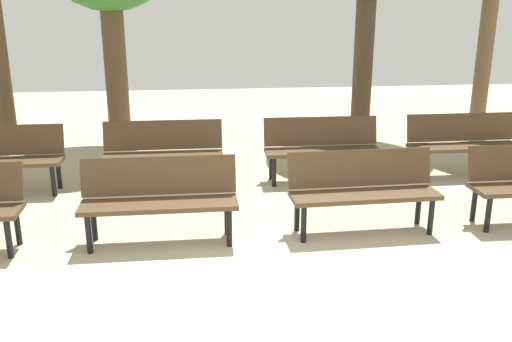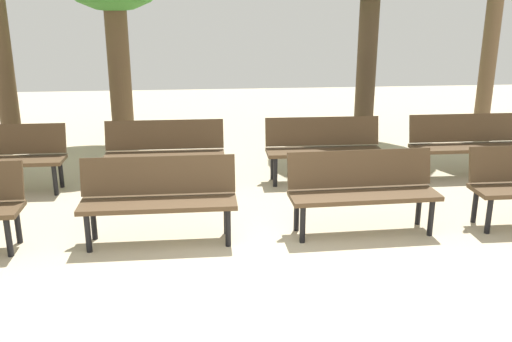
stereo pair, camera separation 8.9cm
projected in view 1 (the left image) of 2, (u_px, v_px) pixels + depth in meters
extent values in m
plane|color=#BCAD8E|center=(286.00, 312.00, 4.50)|extent=(24.00, 24.00, 0.00)
cylinder|color=black|center=(9.00, 239.00, 5.40)|extent=(0.06, 0.06, 0.40)
cylinder|color=black|center=(17.00, 226.00, 5.70)|extent=(0.06, 0.06, 0.40)
cube|color=#4C3823|center=(160.00, 204.00, 5.66)|extent=(1.60, 0.45, 0.05)
cube|color=#4C3823|center=(159.00, 176.00, 5.78)|extent=(1.60, 0.13, 0.40)
cylinder|color=black|center=(89.00, 234.00, 5.50)|extent=(0.06, 0.06, 0.40)
cylinder|color=black|center=(229.00, 228.00, 5.66)|extent=(0.06, 0.06, 0.40)
cylinder|color=black|center=(94.00, 222.00, 5.80)|extent=(0.06, 0.06, 0.40)
cylinder|color=black|center=(227.00, 216.00, 5.96)|extent=(0.06, 0.06, 0.40)
cube|color=#4C3823|center=(365.00, 195.00, 5.93)|extent=(1.61, 0.49, 0.05)
cube|color=#4C3823|center=(360.00, 168.00, 6.05)|extent=(1.60, 0.17, 0.40)
cylinder|color=black|center=(304.00, 224.00, 5.75)|extent=(0.06, 0.06, 0.40)
cylinder|color=black|center=(431.00, 217.00, 5.94)|extent=(0.06, 0.06, 0.40)
cylinder|color=black|center=(297.00, 213.00, 6.05)|extent=(0.06, 0.06, 0.40)
cylinder|color=black|center=(418.00, 206.00, 6.25)|extent=(0.06, 0.06, 0.40)
cylinder|color=black|center=(488.00, 215.00, 6.01)|extent=(0.06, 0.06, 0.40)
cylinder|color=black|center=(474.00, 204.00, 6.31)|extent=(0.06, 0.06, 0.40)
cube|color=#4C3823|center=(1.00, 140.00, 7.25)|extent=(1.60, 0.12, 0.40)
cylinder|color=black|center=(53.00, 181.00, 7.12)|extent=(0.06, 0.06, 0.40)
cylinder|color=black|center=(59.00, 174.00, 7.43)|extent=(0.06, 0.06, 0.40)
cube|color=#4C3823|center=(163.00, 156.00, 7.42)|extent=(1.60, 0.45, 0.05)
cube|color=#4C3823|center=(163.00, 135.00, 7.54)|extent=(1.60, 0.13, 0.40)
cylinder|color=black|center=(110.00, 178.00, 7.26)|extent=(0.06, 0.06, 0.40)
cylinder|color=black|center=(216.00, 174.00, 7.41)|extent=(0.06, 0.06, 0.40)
cylinder|color=black|center=(113.00, 171.00, 7.57)|extent=(0.06, 0.06, 0.40)
cylinder|color=black|center=(215.00, 167.00, 7.71)|extent=(0.06, 0.06, 0.40)
cube|color=#4C3823|center=(323.00, 152.00, 7.65)|extent=(1.61, 0.46, 0.05)
cube|color=#4C3823|center=(320.00, 131.00, 7.77)|extent=(1.60, 0.15, 0.40)
cylinder|color=black|center=(274.00, 172.00, 7.50)|extent=(0.06, 0.06, 0.40)
cylinder|color=black|center=(375.00, 169.00, 7.63)|extent=(0.06, 0.06, 0.40)
cylinder|color=black|center=(271.00, 165.00, 7.80)|extent=(0.06, 0.06, 0.40)
cylinder|color=black|center=(368.00, 163.00, 7.94)|extent=(0.06, 0.06, 0.40)
cube|color=#4C3823|center=(465.00, 147.00, 7.89)|extent=(1.60, 0.44, 0.05)
cube|color=#4C3823|center=(461.00, 127.00, 8.01)|extent=(1.60, 0.12, 0.40)
cylinder|color=black|center=(421.00, 167.00, 7.73)|extent=(0.06, 0.06, 0.40)
cylinder|color=black|center=(412.00, 161.00, 8.03)|extent=(0.06, 0.06, 0.40)
cylinder|color=black|center=(504.00, 158.00, 8.18)|extent=(0.06, 0.06, 0.40)
cylinder|color=#4C3A28|center=(363.00, 56.00, 9.93)|extent=(0.35, 0.35, 2.96)
cylinder|color=brown|center=(116.00, 66.00, 9.48)|extent=(0.38, 0.38, 2.72)
cylinder|color=brown|center=(486.00, 42.00, 9.92)|extent=(0.28, 0.28, 3.45)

